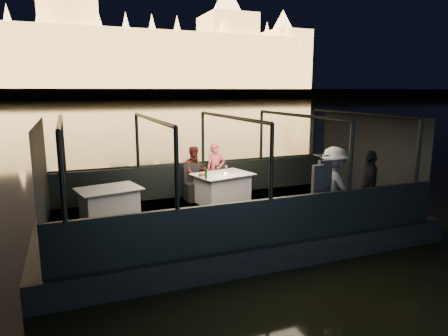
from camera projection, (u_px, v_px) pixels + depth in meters
name	position (u px, v px, depth m)	size (l,w,h in m)	color
river_water	(84.00, 107.00, 82.68)	(500.00, 500.00, 0.00)	black
boat_hull	(230.00, 234.00, 9.59)	(8.60, 4.40, 1.00)	black
boat_deck	(230.00, 215.00, 9.50)	(8.00, 4.00, 0.04)	black
gunwale_port	(203.00, 179.00, 11.23)	(8.00, 0.08, 0.90)	black
gunwale_starboard	(270.00, 221.00, 7.58)	(8.00, 0.08, 0.90)	black
cabin_glass_port	(203.00, 138.00, 11.01)	(8.00, 0.02, 1.40)	#99B2B2
cabin_glass_starboard	(271.00, 162.00, 7.36)	(8.00, 0.02, 1.40)	#99B2B2
cabin_roof_glass	(230.00, 117.00, 9.05)	(8.00, 4.00, 0.02)	#99B2B2
end_wall_fore	(42.00, 181.00, 7.84)	(0.02, 4.00, 2.30)	black
end_wall_aft	(368.00, 157.00, 10.71)	(0.02, 4.00, 2.30)	black
canopy_ribs	(230.00, 167.00, 9.27)	(8.00, 4.00, 2.30)	black
embankment	(73.00, 95.00, 201.27)	(400.00, 140.00, 6.00)	#423D33
parliament_building	(69.00, 27.00, 163.93)	(220.00, 32.00, 60.00)	#F2D18C
dining_table_central	(223.00, 188.00, 10.44)	(1.45, 1.05, 0.77)	white
dining_table_aft	(109.00, 203.00, 9.09)	(1.36, 0.99, 0.72)	silver
chair_port_left	(194.00, 184.00, 10.61)	(0.45, 0.45, 0.96)	black
chair_port_right	(224.00, 181.00, 10.91)	(0.41, 0.41, 0.87)	black
coat_stand	(320.00, 188.00, 8.29)	(0.45, 0.36, 1.64)	black
person_woman_coral	(216.00, 169.00, 11.06)	(0.52, 0.35, 1.46)	#E0515E
person_man_maroon	(195.00, 171.00, 10.85)	(0.68, 0.53, 1.41)	#431612
passenger_stripe	(333.00, 185.00, 8.74)	(1.10, 0.62, 1.70)	silver
passenger_dark	(369.00, 185.00, 8.82)	(0.95, 0.40, 1.62)	black
wine_bottle	(206.00, 173.00, 9.74)	(0.06, 0.06, 0.29)	#153916
bread_basket	(202.00, 175.00, 10.04)	(0.19, 0.19, 0.08)	brown
amber_candle	(225.00, 174.00, 10.11)	(0.05, 0.05, 0.07)	#FE8D3F
plate_near	(234.00, 176.00, 10.04)	(0.24, 0.24, 0.02)	white
plate_far	(204.00, 177.00, 10.00)	(0.27, 0.27, 0.02)	silver
wine_glass_white	(206.00, 175.00, 9.75)	(0.06, 0.06, 0.18)	white
wine_glass_red	(226.00, 171.00, 10.31)	(0.07, 0.07, 0.21)	silver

